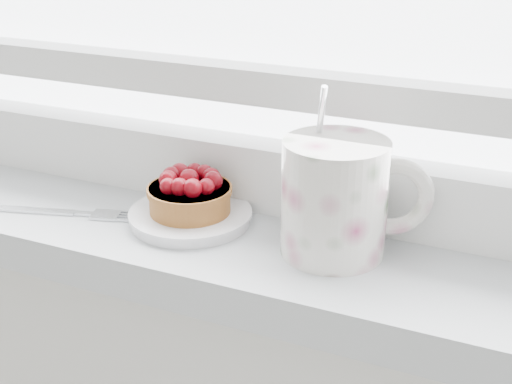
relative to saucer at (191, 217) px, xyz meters
The scene contains 4 objects.
saucer is the anchor object (origin of this frame).
raspberry_tart 0.03m from the saucer, 61.48° to the left, with size 0.08×0.08×0.04m.
floral_mug 0.16m from the saucer, ahead, with size 0.15×0.12×0.15m.
fork 0.14m from the saucer, 164.14° to the right, with size 0.18×0.07×0.00m.
Camera 1 is at (0.25, 1.34, 1.25)m, focal length 50.00 mm.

